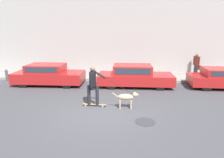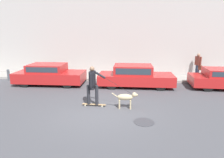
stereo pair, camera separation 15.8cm
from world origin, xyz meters
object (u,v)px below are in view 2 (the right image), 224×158
Objects in this scene: skateboarder at (93,84)px; pedestrian_with_bag at (198,64)px; parked_car_0 at (50,74)px; parked_car_1 at (135,76)px; dog at (126,98)px; fire_hydrant at (8,74)px.

pedestrian_with_bag is (6.22, 5.80, 0.02)m from skateboarder.
parked_car_1 is (5.26, 0.00, -0.00)m from parked_car_0.
parked_car_0 is 0.95× the size of parked_car_1.
dog is at bearing 29.95° from pedestrian_with_bag.
parked_car_0 is 6.02m from dog.
dog is 0.69× the size of pedestrian_with_bag.
parked_car_0 is at bearing 179.95° from parked_car_1.
skateboarder reaches higher than parked_car_1.
parked_car_0 is 1.83× the size of skateboarder.
dog is at bearing -37.43° from parked_car_0.
parked_car_1 reaches higher than fire_hydrant.
dog is at bearing -28.53° from fire_hydrant.
skateboarder reaches higher than pedestrian_with_bag.
parked_car_0 is 2.60× the size of pedestrian_with_bag.
pedestrian_with_bag reaches higher than dog.
parked_car_0 is at bearing 143.04° from dog.
parked_car_1 is 8.48m from fire_hydrant.
skateboarder is 1.42× the size of pedestrian_with_bag.
skateboarder is 8.51m from pedestrian_with_bag.
fire_hydrant reaches higher than dog.
parked_car_1 is 3.63m from dog.
fire_hydrant is (-3.18, 0.75, -0.22)m from parked_car_0.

